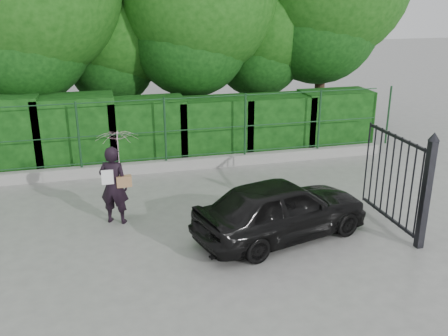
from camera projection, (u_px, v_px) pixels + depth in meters
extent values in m
plane|color=gray|center=(179.00, 246.00, 9.92)|extent=(80.00, 80.00, 0.00)
cube|color=#9E9E99|center=(152.00, 167.00, 13.98)|extent=(14.00, 0.25, 0.30)
cylinder|color=#173D1F|center=(79.00, 135.00, 13.18)|extent=(0.06, 0.06, 1.80)
cylinder|color=#173D1F|center=(165.00, 130.00, 13.72)|extent=(0.06, 0.06, 1.80)
cylinder|color=#173D1F|center=(245.00, 124.00, 14.26)|extent=(0.06, 0.06, 1.80)
cylinder|color=#173D1F|center=(319.00, 120.00, 14.80)|extent=(0.06, 0.06, 1.80)
cylinder|color=#173D1F|center=(388.00, 115.00, 15.33)|extent=(0.06, 0.06, 1.80)
cylinder|color=#173D1F|center=(152.00, 158.00, 13.89)|extent=(13.60, 0.03, 0.03)
cylinder|color=#173D1F|center=(151.00, 132.00, 13.64)|extent=(13.60, 0.03, 0.03)
cylinder|color=#173D1F|center=(149.00, 100.00, 13.34)|extent=(13.60, 0.03, 0.03)
cube|color=black|center=(0.00, 135.00, 13.65)|extent=(2.20, 1.20, 2.15)
cube|color=black|center=(76.00, 132.00, 14.13)|extent=(2.20, 1.20, 2.07)
cube|color=black|center=(147.00, 130.00, 14.62)|extent=(2.20, 1.20, 1.89)
cube|color=black|center=(213.00, 128.00, 15.11)|extent=(2.20, 1.20, 1.79)
cube|color=black|center=(276.00, 124.00, 15.58)|extent=(2.20, 1.20, 1.78)
cube|color=black|center=(334.00, 119.00, 16.04)|extent=(2.20, 1.20, 1.83)
cylinder|color=black|center=(39.00, 81.00, 15.04)|extent=(0.36, 0.36, 4.50)
cylinder|color=black|center=(122.00, 90.00, 17.02)|extent=(0.36, 0.36, 3.25)
sphere|color=#14470F|center=(118.00, 31.00, 16.37)|extent=(3.90, 3.90, 3.90)
cylinder|color=black|center=(199.00, 77.00, 16.52)|extent=(0.36, 0.36, 4.25)
cylinder|color=black|center=(264.00, 81.00, 17.87)|extent=(0.36, 0.36, 3.50)
sphere|color=#14470F|center=(265.00, 20.00, 17.17)|extent=(4.20, 4.20, 4.20)
cylinder|color=black|center=(321.00, 63.00, 17.77)|extent=(0.36, 0.36, 4.75)
cube|color=black|center=(426.00, 196.00, 9.53)|extent=(0.14, 0.14, 2.20)
cone|color=black|center=(434.00, 136.00, 9.14)|extent=(0.22, 0.22, 0.16)
cube|color=black|center=(387.00, 216.00, 10.90)|extent=(0.05, 2.00, 0.06)
cube|color=black|center=(397.00, 137.00, 10.30)|extent=(0.05, 2.00, 0.06)
cylinder|color=black|center=(419.00, 194.00, 9.73)|extent=(0.04, 0.04, 1.90)
cylinder|color=black|center=(411.00, 190.00, 9.96)|extent=(0.04, 0.04, 1.90)
cylinder|color=black|center=(404.00, 185.00, 10.19)|extent=(0.04, 0.04, 1.90)
cylinder|color=black|center=(397.00, 181.00, 10.41)|extent=(0.04, 0.04, 1.90)
cylinder|color=black|center=(391.00, 177.00, 10.64)|extent=(0.04, 0.04, 1.90)
cylinder|color=black|center=(384.00, 173.00, 10.87)|extent=(0.04, 0.04, 1.90)
cylinder|color=black|center=(378.00, 169.00, 11.10)|extent=(0.04, 0.04, 1.90)
cylinder|color=black|center=(372.00, 166.00, 11.33)|extent=(0.04, 0.04, 1.90)
cylinder|color=black|center=(367.00, 162.00, 11.56)|extent=(0.04, 0.04, 1.90)
imported|color=black|center=(114.00, 185.00, 10.69)|extent=(0.75, 0.63, 1.73)
imported|color=silver|center=(118.00, 150.00, 10.51)|extent=(0.91, 0.93, 0.83)
cube|color=#9B7047|center=(124.00, 181.00, 10.63)|extent=(0.32, 0.15, 0.24)
cube|color=white|center=(107.00, 177.00, 10.47)|extent=(0.25, 0.02, 0.32)
imported|color=black|center=(282.00, 209.00, 10.11)|extent=(3.95, 2.40, 1.26)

